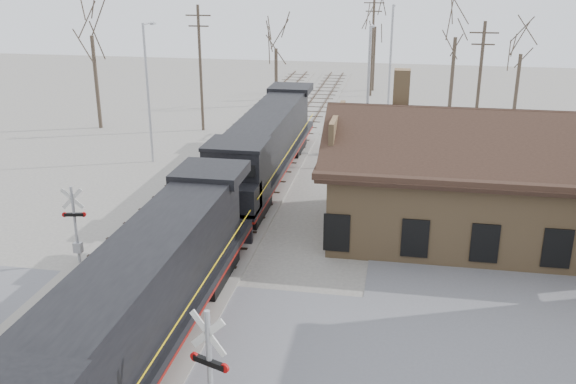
# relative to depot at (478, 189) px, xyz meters

# --- Properties ---
(ground) EXTENTS (140.00, 140.00, 0.00)m
(ground) POSITION_rel_depot_xyz_m (-11.99, -12.00, -2.41)
(ground) COLOR #A29D92
(ground) RESTS_ON ground
(road) EXTENTS (60.00, 9.00, 0.03)m
(road) POSITION_rel_depot_xyz_m (-11.99, -12.00, -2.39)
(road) COLOR slate
(road) RESTS_ON ground
(track_main) EXTENTS (3.40, 90.00, 0.24)m
(track_main) POSITION_rel_depot_xyz_m (-11.99, 3.00, -2.34)
(track_main) COLOR #A29D92
(track_main) RESTS_ON ground
(track_siding) EXTENTS (3.40, 90.00, 0.24)m
(track_siding) POSITION_rel_depot_xyz_m (-16.49, 3.00, -2.34)
(track_siding) COLOR #A29D92
(track_siding) RESTS_ON ground
(depot) EXTENTS (15.20, 9.31, 7.90)m
(depot) POSITION_rel_depot_xyz_m (0.00, 0.00, 0.00)
(depot) COLOR #91724B
(depot) RESTS_ON ground
(locomotive_lead) EXTENTS (2.97, 19.89, 4.42)m
(locomotive_lead) POSITION_rel_depot_xyz_m (-11.99, -14.15, -0.09)
(locomotive_lead) COLOR black
(locomotive_lead) RESTS_ON ground
(locomotive_trailing) EXTENTS (2.97, 19.89, 4.18)m
(locomotive_trailing) POSITION_rel_depot_xyz_m (-11.99, 6.02, -0.09)
(locomotive_trailing) COLOR black
(locomotive_trailing) RESTS_ON ground
(crossbuck_far) EXTENTS (1.06, 0.32, 3.73)m
(crossbuck_far) POSITION_rel_depot_xyz_m (-17.81, -6.69, -0.63)
(crossbuck_far) COLOR #A5A8AD
(crossbuck_far) RESTS_ON ground
(streetlight_a) EXTENTS (0.25, 2.04, 9.24)m
(streetlight_a) POSITION_rel_depot_xyz_m (-20.51, 9.14, 2.75)
(streetlight_a) COLOR #A5A8AD
(streetlight_a) RESTS_ON ground
(streetlight_b) EXTENTS (0.25, 2.04, 9.13)m
(streetlight_b) POSITION_rel_depot_xyz_m (-6.14, 10.93, 2.70)
(streetlight_b) COLOR #A5A8AD
(streetlight_b) RESTS_ON ground
(streetlight_c) EXTENTS (0.25, 2.04, 9.87)m
(streetlight_c) POSITION_rel_depot_xyz_m (-5.02, 20.54, 3.07)
(streetlight_c) COLOR #A5A8AD
(streetlight_c) RESTS_ON ground
(utility_pole_a) EXTENTS (2.00, 0.24, 9.85)m
(utility_pole_a) POSITION_rel_depot_xyz_m (-19.76, 18.09, 2.74)
(utility_pole_a) COLOR #382D23
(utility_pole_a) RESTS_ON ground
(utility_pole_b) EXTENTS (2.00, 0.24, 9.96)m
(utility_pole_b) POSITION_rel_depot_xyz_m (-7.20, 34.90, 2.80)
(utility_pole_b) COLOR #382D23
(utility_pole_b) RESTS_ON ground
(utility_pole_c) EXTENTS (2.00, 0.24, 9.03)m
(utility_pole_c) POSITION_rel_depot_xyz_m (1.45, 17.01, 2.32)
(utility_pole_c) COLOR #382D23
(utility_pole_c) RESTS_ON ground
(tree_a) EXTENTS (4.97, 4.97, 12.17)m
(tree_a) POSITION_rel_depot_xyz_m (-28.33, 17.33, 6.27)
(tree_a) COLOR #382D23
(tree_a) RESTS_ON ground
(tree_b) EXTENTS (3.57, 3.57, 8.74)m
(tree_b) POSITION_rel_depot_xyz_m (-15.78, 28.62, 3.80)
(tree_b) COLOR #382D23
(tree_b) RESTS_ON ground
(tree_c) EXTENTS (4.43, 4.43, 10.84)m
(tree_c) POSITION_rel_depot_xyz_m (-7.17, 37.85, 5.31)
(tree_c) COLOR #382D23
(tree_c) RESTS_ON ground
(tree_d) EXTENTS (4.55, 4.55, 11.15)m
(tree_d) POSITION_rel_depot_xyz_m (0.25, 27.22, 5.54)
(tree_d) COLOR #382D23
(tree_d) RESTS_ON ground
(tree_e) EXTENTS (3.57, 3.57, 8.75)m
(tree_e) POSITION_rel_depot_xyz_m (6.01, 28.61, 3.81)
(tree_e) COLOR #382D23
(tree_e) RESTS_ON ground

